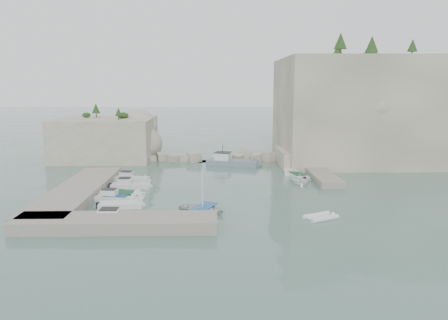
{
  "coord_description": "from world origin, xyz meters",
  "views": [
    {
      "loc": [
        -1.13,
        -50.1,
        12.78
      ],
      "look_at": [
        0.0,
        6.0,
        3.0
      ],
      "focal_mm": 35.0,
      "sensor_mm": 36.0,
      "label": 1
    }
  ],
  "objects_px": {
    "rowboat": "(202,213)",
    "tender_east_c": "(290,173)",
    "tender_east_b": "(298,178)",
    "inflatable_dinghy": "(321,219)",
    "tender_east_a": "(301,185)",
    "work_boat": "(233,165)",
    "motorboat_c": "(122,197)",
    "motorboat_b": "(131,188)",
    "motorboat_f": "(118,222)",
    "motorboat_e": "(121,207)",
    "motorboat_d": "(116,201)",
    "motorboat_a": "(132,181)",
    "tender_east_d": "(299,170)"
  },
  "relations": [
    {
      "from": "motorboat_f",
      "to": "tender_east_b",
      "type": "distance_m",
      "value": 28.04
    },
    {
      "from": "motorboat_b",
      "to": "motorboat_e",
      "type": "height_order",
      "value": "motorboat_b"
    },
    {
      "from": "motorboat_b",
      "to": "motorboat_f",
      "type": "height_order",
      "value": "same"
    },
    {
      "from": "motorboat_e",
      "to": "work_boat",
      "type": "xyz_separation_m",
      "value": [
        12.72,
        23.86,
        0.0
      ]
    },
    {
      "from": "motorboat_c",
      "to": "tender_east_a",
      "type": "height_order",
      "value": "tender_east_a"
    },
    {
      "from": "motorboat_a",
      "to": "motorboat_f",
      "type": "bearing_deg",
      "value": -73.89
    },
    {
      "from": "tender_east_a",
      "to": "work_boat",
      "type": "xyz_separation_m",
      "value": [
        -8.23,
        13.71,
        0.0
      ]
    },
    {
      "from": "motorboat_d",
      "to": "tender_east_d",
      "type": "height_order",
      "value": "tender_east_d"
    },
    {
      "from": "motorboat_b",
      "to": "rowboat",
      "type": "height_order",
      "value": "motorboat_b"
    },
    {
      "from": "inflatable_dinghy",
      "to": "tender_east_c",
      "type": "height_order",
      "value": "tender_east_c"
    },
    {
      "from": "tender_east_a",
      "to": "motorboat_c",
      "type": "bearing_deg",
      "value": 116.42
    },
    {
      "from": "motorboat_c",
      "to": "work_boat",
      "type": "relative_size",
      "value": 0.63
    },
    {
      "from": "tender_east_b",
      "to": "tender_east_c",
      "type": "distance_m",
      "value": 3.59
    },
    {
      "from": "motorboat_d",
      "to": "tender_east_c",
      "type": "relative_size",
      "value": 1.01
    },
    {
      "from": "motorboat_a",
      "to": "motorboat_b",
      "type": "relative_size",
      "value": 0.98
    },
    {
      "from": "motorboat_f",
      "to": "work_boat",
      "type": "xyz_separation_m",
      "value": [
        11.88,
        28.83,
        0.0
      ]
    },
    {
      "from": "rowboat",
      "to": "tender_east_c",
      "type": "xyz_separation_m",
      "value": [
        12.18,
        19.69,
        0.0
      ]
    },
    {
      "from": "motorboat_f",
      "to": "rowboat",
      "type": "bearing_deg",
      "value": 21.16
    },
    {
      "from": "motorboat_d",
      "to": "tender_east_a",
      "type": "xyz_separation_m",
      "value": [
        22.05,
        7.43,
        0.0
      ]
    },
    {
      "from": "motorboat_f",
      "to": "inflatable_dinghy",
      "type": "distance_m",
      "value": 19.26
    },
    {
      "from": "motorboat_b",
      "to": "tender_east_b",
      "type": "distance_m",
      "value": 22.64
    },
    {
      "from": "inflatable_dinghy",
      "to": "motorboat_d",
      "type": "bearing_deg",
      "value": 134.95
    },
    {
      "from": "tender_east_d",
      "to": "motorboat_a",
      "type": "bearing_deg",
      "value": 127.19
    },
    {
      "from": "rowboat",
      "to": "tender_east_b",
      "type": "distance_m",
      "value": 20.57
    },
    {
      "from": "inflatable_dinghy",
      "to": "tender_east_a",
      "type": "distance_m",
      "value": 14.51
    },
    {
      "from": "motorboat_d",
      "to": "rowboat",
      "type": "distance_m",
      "value": 10.85
    },
    {
      "from": "motorboat_a",
      "to": "tender_east_b",
      "type": "height_order",
      "value": "motorboat_a"
    },
    {
      "from": "tender_east_c",
      "to": "motorboat_b",
      "type": "bearing_deg",
      "value": 118.56
    },
    {
      "from": "inflatable_dinghy",
      "to": "tender_east_d",
      "type": "bearing_deg",
      "value": 57.51
    },
    {
      "from": "motorboat_b",
      "to": "tender_east_d",
      "type": "xyz_separation_m",
      "value": [
        23.18,
        11.11,
        0.0
      ]
    },
    {
      "from": "rowboat",
      "to": "tender_east_c",
      "type": "bearing_deg",
      "value": -9.24
    },
    {
      "from": "motorboat_a",
      "to": "rowboat",
      "type": "distance_m",
      "value": 17.75
    },
    {
      "from": "inflatable_dinghy",
      "to": "work_boat",
      "type": "bearing_deg",
      "value": 78.0
    },
    {
      "from": "motorboat_a",
      "to": "motorboat_d",
      "type": "bearing_deg",
      "value": -79.82
    },
    {
      "from": "inflatable_dinghy",
      "to": "tender_east_b",
      "type": "xyz_separation_m",
      "value": [
        1.31,
        18.44,
        0.0
      ]
    },
    {
      "from": "rowboat",
      "to": "work_boat",
      "type": "distance_m",
      "value": 26.22
    },
    {
      "from": "motorboat_b",
      "to": "motorboat_d",
      "type": "height_order",
      "value": "same"
    },
    {
      "from": "motorboat_f",
      "to": "work_boat",
      "type": "relative_size",
      "value": 0.68
    },
    {
      "from": "motorboat_d",
      "to": "motorboat_e",
      "type": "relative_size",
      "value": 1.06
    },
    {
      "from": "motorboat_b",
      "to": "motorboat_f",
      "type": "bearing_deg",
      "value": -86.61
    },
    {
      "from": "tender_east_b",
      "to": "tender_east_c",
      "type": "xyz_separation_m",
      "value": [
        -0.56,
        3.55,
        0.0
      ]
    },
    {
      "from": "motorboat_d",
      "to": "motorboat_c",
      "type": "bearing_deg",
      "value": 88.8
    },
    {
      "from": "motorboat_f",
      "to": "rowboat",
      "type": "xyz_separation_m",
      "value": [
        7.81,
        2.93,
        0.0
      ]
    },
    {
      "from": "motorboat_c",
      "to": "motorboat_b",
      "type": "bearing_deg",
      "value": 113.2
    },
    {
      "from": "rowboat",
      "to": "inflatable_dinghy",
      "type": "relative_size",
      "value": 1.4
    },
    {
      "from": "motorboat_a",
      "to": "work_boat",
      "type": "xyz_separation_m",
      "value": [
        13.95,
        11.15,
        0.0
      ]
    },
    {
      "from": "tender_east_a",
      "to": "work_boat",
      "type": "distance_m",
      "value": 15.99
    },
    {
      "from": "inflatable_dinghy",
      "to": "tender_east_a",
      "type": "height_order",
      "value": "tender_east_a"
    },
    {
      "from": "motorboat_c",
      "to": "tender_east_c",
      "type": "relative_size",
      "value": 1.1
    },
    {
      "from": "tender_east_d",
      "to": "motorboat_c",
      "type": "bearing_deg",
      "value": 143.87
    }
  ]
}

